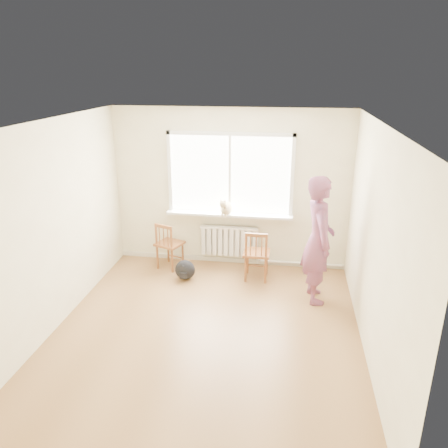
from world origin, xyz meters
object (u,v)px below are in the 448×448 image
at_px(cat, 226,208).
at_px(backpack, 185,270).
at_px(chair_left, 168,246).
at_px(person, 318,240).
at_px(chair_right, 256,255).

xyz_separation_m(cat, backpack, (-0.59, -0.59, -0.91)).
relative_size(chair_left, backpack, 2.50).
relative_size(person, cat, 4.15).
relative_size(person, backpack, 5.71).
bearing_deg(chair_right, backpack, 8.64).
bearing_deg(person, cat, 48.69).
height_order(chair_right, cat, cat).
xyz_separation_m(person, cat, (-1.48, 0.91, 0.13)).
height_order(chair_left, backpack, chair_left).
height_order(person, backpack, person).
distance_m(person, cat, 1.75).
xyz_separation_m(chair_right, person, (0.92, -0.49, 0.52)).
height_order(chair_left, chair_right, chair_right).
distance_m(chair_right, backpack, 1.19).
height_order(chair_right, person, person).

